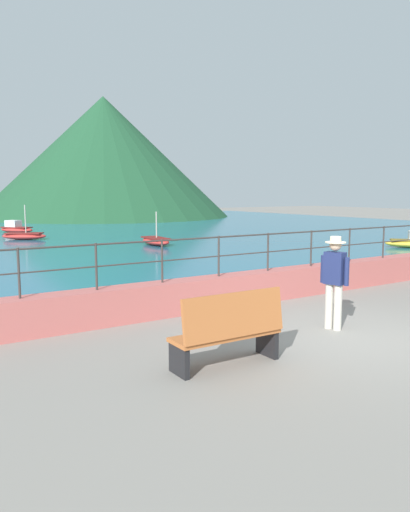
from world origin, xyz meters
The scene contains 10 objects.
ground_plane centered at (0.00, 0.00, 0.00)m, with size 120.00×120.00×0.00m, color gray.
promenade_wall centered at (0.00, 3.20, 0.35)m, with size 20.00×0.56×0.70m, color #BC605B.
railing centered at (0.00, 3.20, 1.31)m, with size 18.44×0.04×0.90m.
lake_water centered at (0.00, 25.84, 0.03)m, with size 64.00×44.32×0.06m, color #236B89.
hill_main centered at (12.48, 42.54, 5.99)m, with size 25.07×25.07×11.99m, color #1E4C2D.
bench_main centered at (-2.76, -0.04, 0.56)m, with size 1.71×0.58×1.13m.
person_walking centered at (0.06, 0.54, 0.98)m, with size 0.38×0.55×1.75m.
boat_3 centered at (-0.63, 21.28, 0.26)m, with size 2.40×2.06×1.82m.
boat_4 centered at (0.03, 26.12, 0.33)m, with size 2.06×2.40×0.76m.
boat_7 centered at (3.92, 15.12, 0.26)m, with size 1.05×2.35×1.58m.
Camera 1 is at (-6.92, -5.76, 2.56)m, focal length 34.95 mm.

